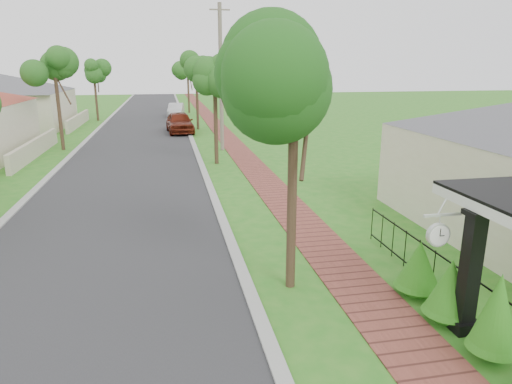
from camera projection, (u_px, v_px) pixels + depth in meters
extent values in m
plane|color=#27751B|center=(230.00, 327.00, 9.23)|extent=(160.00, 160.00, 0.00)
cube|color=#28282B|center=(135.00, 153.00, 27.59)|extent=(7.00, 120.00, 0.02)
cube|color=#9E9E99|center=(196.00, 151.00, 28.26)|extent=(0.30, 120.00, 0.10)
cube|color=#9E9E99|center=(72.00, 155.00, 26.91)|extent=(0.30, 120.00, 0.10)
cube|color=brown|center=(237.00, 150.00, 28.74)|extent=(1.50, 120.00, 0.03)
cube|color=black|center=(470.00, 272.00, 8.79)|extent=(0.30, 0.30, 2.52)
cube|color=black|center=(463.00, 325.00, 9.09)|extent=(0.48, 0.48, 0.24)
cube|color=black|center=(478.00, 213.00, 8.47)|extent=(0.42, 0.42, 0.10)
cube|color=black|center=(453.00, 264.00, 9.88)|extent=(0.03, 8.00, 0.03)
cube|color=black|center=(449.00, 298.00, 10.10)|extent=(0.03, 8.00, 0.03)
cylinder|color=black|center=(492.00, 315.00, 8.74)|extent=(0.02, 0.02, 1.00)
cylinder|color=black|center=(470.00, 298.00, 9.37)|extent=(0.02, 0.02, 1.00)
cylinder|color=black|center=(451.00, 283.00, 10.00)|extent=(0.02, 0.02, 1.00)
cylinder|color=black|center=(434.00, 270.00, 10.63)|extent=(0.02, 0.02, 1.00)
cylinder|color=black|center=(419.00, 259.00, 11.26)|extent=(0.02, 0.02, 1.00)
cylinder|color=black|center=(405.00, 249.00, 11.89)|extent=(0.02, 0.02, 1.00)
cylinder|color=black|center=(393.00, 239.00, 12.52)|extent=(0.02, 0.02, 1.00)
cylinder|color=black|center=(382.00, 231.00, 13.15)|extent=(0.02, 0.02, 1.00)
cylinder|color=black|center=(372.00, 223.00, 13.78)|extent=(0.02, 0.02, 1.00)
cylinder|color=#382619|center=(216.00, 121.00, 24.03)|extent=(0.22, 0.22, 4.55)
sphere|color=#16521A|center=(215.00, 74.00, 23.38)|extent=(1.70, 1.70, 1.70)
cylinder|color=#382619|center=(197.00, 99.00, 37.22)|extent=(0.22, 0.22, 4.90)
sphere|color=#16521A|center=(196.00, 66.00, 36.53)|extent=(1.70, 1.70, 1.70)
cylinder|color=#382619|center=(189.00, 94.00, 50.55)|extent=(0.22, 0.22, 4.20)
sphere|color=#16521A|center=(188.00, 73.00, 49.96)|extent=(1.70, 1.70, 1.70)
cylinder|color=#382619|center=(59.00, 110.00, 27.99)|extent=(0.22, 0.22, 4.90)
sphere|color=#16521A|center=(54.00, 67.00, 27.30)|extent=(1.70, 1.70, 1.70)
cylinder|color=#382619|center=(96.00, 97.00, 43.17)|extent=(0.22, 0.22, 4.55)
sphere|color=#16521A|center=(94.00, 70.00, 42.52)|extent=(1.70, 1.70, 1.70)
sphere|color=#217016|center=(492.00, 342.00, 8.11)|extent=(0.69, 0.69, 0.69)
cone|color=#217016|center=(498.00, 309.00, 7.93)|extent=(0.79, 0.79, 1.33)
sphere|color=#217016|center=(447.00, 308.00, 9.40)|extent=(0.79, 0.79, 0.79)
cone|color=#217016|center=(450.00, 284.00, 9.26)|extent=(0.90, 0.90, 1.07)
sphere|color=#217016|center=(417.00, 282.00, 10.53)|extent=(0.82, 0.82, 0.82)
cone|color=#217016|center=(419.00, 262.00, 10.39)|extent=(0.93, 0.93, 1.01)
cube|color=#BFB299|center=(35.00, 148.00, 26.42)|extent=(0.25, 10.00, 1.00)
cube|color=#BFB299|center=(78.00, 120.00, 39.66)|extent=(0.25, 10.00, 1.00)
imported|color=#5D1B0E|center=(180.00, 122.00, 35.66)|extent=(2.26, 4.91, 1.63)
imported|color=silver|center=(176.00, 110.00, 47.08)|extent=(1.90, 4.23, 1.35)
cylinder|color=#382619|center=(292.00, 191.00, 10.32)|extent=(0.22, 0.22, 4.75)
sphere|color=#215A1A|center=(295.00, 76.00, 9.65)|extent=(2.37, 2.37, 2.37)
cylinder|color=#796C5E|center=(221.00, 79.00, 27.41)|extent=(0.24, 0.24, 8.63)
cube|color=#796C5E|center=(220.00, 10.00, 26.36)|extent=(1.20, 0.08, 0.08)
cube|color=silver|center=(443.00, 215.00, 8.80)|extent=(0.79, 0.05, 0.05)
cylinder|color=silver|center=(439.00, 224.00, 8.84)|extent=(0.02, 0.02, 0.34)
cylinder|color=silver|center=(438.00, 235.00, 8.90)|extent=(0.48, 0.10, 0.48)
cylinder|color=white|center=(440.00, 236.00, 8.84)|extent=(0.41, 0.01, 0.41)
cylinder|color=white|center=(437.00, 234.00, 8.95)|extent=(0.41, 0.01, 0.41)
cube|color=black|center=(440.00, 232.00, 8.82)|extent=(0.02, 0.01, 0.16)
cube|color=black|center=(442.00, 236.00, 8.84)|extent=(0.10, 0.01, 0.02)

